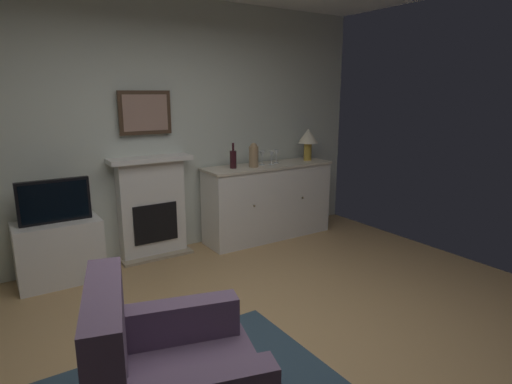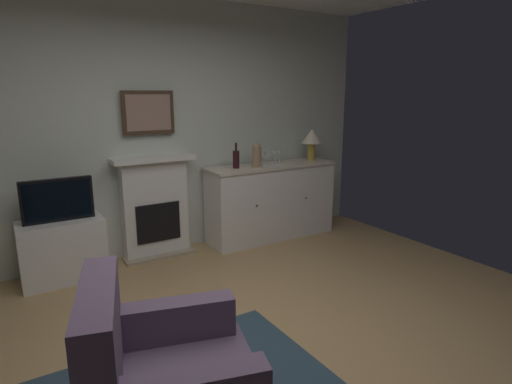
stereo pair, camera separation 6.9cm
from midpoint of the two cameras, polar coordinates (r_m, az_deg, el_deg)
The scene contains 13 objects.
ground_plane at distance 3.15m, azimuth 1.09°, elevation -21.83°, with size 5.60×4.76×0.10m, color tan.
wall_rear at distance 4.72m, azimuth -15.22°, elevation 8.05°, with size 5.60×0.06×2.74m, color silver.
fireplace_unit at distance 4.74m, azimuth -14.13°, elevation -1.98°, with size 0.87×0.30×1.10m.
framed_picture at distance 4.64m, azimuth -15.02°, elevation 10.22°, with size 0.55×0.04×0.45m.
sideboard_cabinet at distance 5.22m, azimuth 1.24°, elevation -1.22°, with size 1.63×0.49×0.91m.
table_lamp at distance 5.46m, azimuth 6.62°, elevation 7.15°, with size 0.26×0.26×0.40m.
wine_bottle at distance 4.87m, azimuth -3.48°, elevation 4.44°, with size 0.08×0.08×0.29m.
wine_glass_left at distance 5.08m, azimuth 0.44°, elevation 5.00°, with size 0.07×0.07×0.16m.
wine_glass_center at distance 5.11m, azimuth 1.68°, elevation 5.04°, with size 0.07×0.07×0.16m.
wine_glass_right at distance 5.21m, azimuth 2.36°, elevation 5.20°, with size 0.07×0.07×0.16m.
vase_decorative at distance 4.93m, azimuth -0.71°, elevation 4.97°, with size 0.11×0.11×0.28m.
tv_cabinet at distance 4.46m, azimuth -25.21°, elevation -7.24°, with size 0.75×0.42×0.59m.
tv_set at distance 4.30m, azimuth -25.81°, elevation -1.11°, with size 0.62×0.07×0.40m.
Camera 1 is at (-1.48, -2.11, 1.76)m, focal length 29.88 mm.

